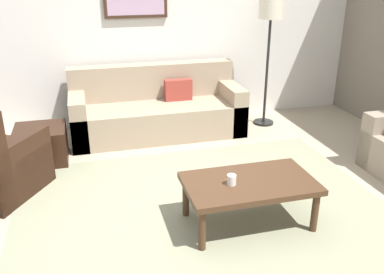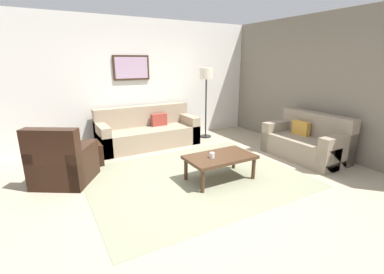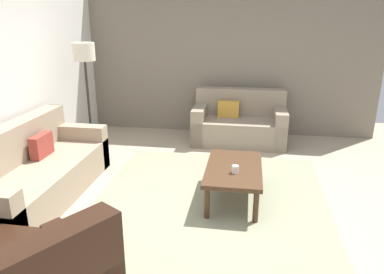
% 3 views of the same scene
% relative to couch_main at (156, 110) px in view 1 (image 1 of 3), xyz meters
% --- Properties ---
extents(ground_plane, '(8.00, 8.00, 0.00)m').
position_rel_couch_main_xyz_m(ground_plane, '(0.04, -2.11, -0.30)').
color(ground_plane, tan).
extents(rear_partition, '(6.00, 0.12, 2.80)m').
position_rel_couch_main_xyz_m(rear_partition, '(0.04, 0.49, 1.10)').
color(rear_partition, silver).
rests_on(rear_partition, ground_plane).
extents(area_rug, '(3.39, 2.71, 0.01)m').
position_rel_couch_main_xyz_m(area_rug, '(0.04, -2.11, -0.29)').
color(area_rug, gray).
rests_on(area_rug, ground_plane).
extents(couch_main, '(2.21, 0.88, 0.88)m').
position_rel_couch_main_xyz_m(couch_main, '(0.00, 0.00, 0.00)').
color(couch_main, gray).
rests_on(couch_main, ground_plane).
extents(ottoman, '(0.56, 0.56, 0.40)m').
position_rel_couch_main_xyz_m(ottoman, '(-1.44, -0.58, -0.10)').
color(ottoman, black).
rests_on(ottoman, ground_plane).
extents(coffee_table, '(1.10, 0.64, 0.41)m').
position_rel_couch_main_xyz_m(coffee_table, '(0.36, -2.37, 0.06)').
color(coffee_table, '#472D1C').
rests_on(coffee_table, ground_plane).
extents(cup, '(0.08, 0.08, 0.09)m').
position_rel_couch_main_xyz_m(cup, '(0.19, -2.39, 0.16)').
color(cup, white).
rests_on(cup, coffee_table).
extents(lamp_standing, '(0.32, 0.32, 1.71)m').
position_rel_couch_main_xyz_m(lamp_standing, '(1.53, -0.09, 1.11)').
color(lamp_standing, black).
rests_on(lamp_standing, ground_plane).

